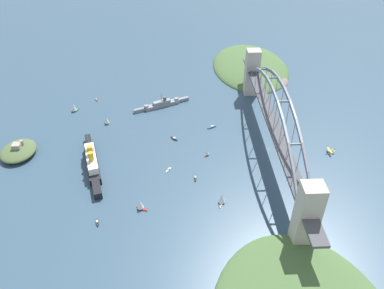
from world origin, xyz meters
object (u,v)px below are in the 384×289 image
(small_boat_2, at_px, (140,204))
(ocean_liner, at_px, (92,162))
(naval_cruiser, at_px, (162,104))
(small_boat_4, at_px, (96,100))
(harbor_arch_bridge, at_px, (273,123))
(seaplane_taxiing_near_bridge, at_px, (330,151))
(fort_island_mid_harbor, at_px, (18,151))
(small_boat_0, at_px, (212,127))
(small_boat_5, at_px, (195,178))
(small_boat_6, at_px, (169,170))
(small_boat_3, at_px, (174,139))
(small_boat_8, at_px, (97,222))
(small_boat_1, at_px, (222,198))
(small_boat_9, at_px, (74,107))
(small_boat_10, at_px, (107,120))
(small_boat_7, at_px, (207,153))

(small_boat_2, bearing_deg, ocean_liner, 41.17)
(naval_cruiser, xyz_separation_m, small_boat_4, (17.80, 82.49, -2.50))
(harbor_arch_bridge, height_order, small_boat_2, harbor_arch_bridge)
(seaplane_taxiing_near_bridge, bearing_deg, fort_island_mid_harbor, 88.11)
(small_boat_0, bearing_deg, small_boat_5, 165.24)
(small_boat_6, bearing_deg, small_boat_3, -5.88)
(fort_island_mid_harbor, distance_m, seaplane_taxiing_near_bridge, 314.64)
(harbor_arch_bridge, distance_m, small_boat_2, 151.05)
(small_boat_6, xyz_separation_m, small_boat_8, (-64.17, 57.37, -0.04))
(small_boat_2, bearing_deg, seaplane_taxiing_near_bridge, -69.35)
(harbor_arch_bridge, bearing_deg, small_boat_2, 122.26)
(fort_island_mid_harbor, height_order, small_boat_5, fort_island_mid_harbor)
(fort_island_mid_harbor, height_order, small_boat_4, fort_island_mid_harbor)
(small_boat_1, height_order, small_boat_8, small_boat_1)
(ocean_liner, height_order, fort_island_mid_harbor, ocean_liner)
(small_boat_5, xyz_separation_m, small_boat_8, (-51.20, 82.33, -0.06))
(small_boat_0, distance_m, small_boat_9, 166.00)
(harbor_arch_bridge, xyz_separation_m, small_boat_0, (41.90, 55.32, -31.17))
(small_boat_2, height_order, small_boat_5, small_boat_2)
(naval_cruiser, distance_m, small_boat_10, 71.63)
(ocean_liner, height_order, small_boat_4, ocean_liner)
(small_boat_4, distance_m, small_boat_6, 166.24)
(small_boat_3, bearing_deg, small_boat_5, -162.93)
(small_boat_8, bearing_deg, seaplane_taxiing_near_bridge, -68.95)
(harbor_arch_bridge, xyz_separation_m, small_boat_7, (-8.04, 63.92, -28.93))
(seaplane_taxiing_near_bridge, relative_size, small_boat_6, 1.32)
(small_boat_7, height_order, small_boat_9, small_boat_9)
(small_boat_2, height_order, small_boat_8, small_boat_2)
(small_boat_2, distance_m, small_boat_4, 200.35)
(fort_island_mid_harbor, xyz_separation_m, small_boat_6, (-31.12, -151.20, -3.67))
(small_boat_1, relative_size, small_boat_2, 1.06)
(small_boat_1, bearing_deg, naval_cruiser, 18.37)
(ocean_liner, xyz_separation_m, small_boat_1, (-53.15, -119.42, -0.97))
(naval_cruiser, distance_m, small_boat_1, 175.25)
(harbor_arch_bridge, xyz_separation_m, naval_cruiser, (91.11, 111.65, -28.79))
(small_boat_0, relative_size, small_boat_5, 1.15)
(seaplane_taxiing_near_bridge, xyz_separation_m, small_boat_10, (63.54, 233.82, 2.22))
(small_boat_1, relative_size, small_boat_3, 1.45)
(ocean_liner, relative_size, small_boat_10, 9.55)
(small_boat_8, bearing_deg, small_boat_5, -58.12)
(naval_cruiser, xyz_separation_m, small_boat_8, (-185.14, 48.32, -2.49))
(small_boat_7, bearing_deg, small_boat_10, 60.23)
(fort_island_mid_harbor, xyz_separation_m, small_boat_3, (20.05, -156.47, -3.59))
(ocean_liner, bearing_deg, small_boat_3, -61.09)
(seaplane_taxiing_near_bridge, bearing_deg, small_boat_3, 79.10)
(ocean_liner, distance_m, small_boat_8, 73.94)
(harbor_arch_bridge, relative_size, small_boat_1, 25.58)
(ocean_liner, relative_size, small_boat_9, 8.03)
(small_boat_1, distance_m, small_boat_9, 225.09)
(small_boat_4, relative_size, small_boat_7, 1.17)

